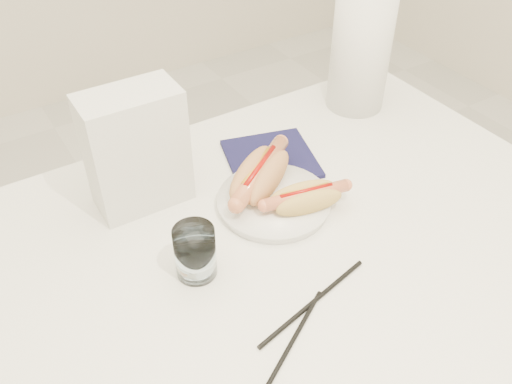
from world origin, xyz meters
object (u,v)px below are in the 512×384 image
hotdog_left (260,175)px  hotdog_right (306,198)px  napkin_box (136,150)px  table (262,276)px  water_glass (195,252)px  plate (274,203)px  paper_towel_roll (361,46)px

hotdog_left → hotdog_right: 0.10m
hotdog_left → hotdog_right: hotdog_left is taller
hotdog_left → napkin_box: (-0.19, 0.10, 0.07)m
table → hotdog_right: bearing=18.9°
hotdog_right → water_glass: size_ratio=1.75×
table → plate: bearing=46.9°
paper_towel_roll → hotdog_right: bearing=-142.5°
hotdog_left → plate: bearing=-122.8°
water_glass → table: bearing=-9.8°
napkin_box → table: bearing=-63.6°
table → plate: size_ratio=6.17×
plate → table: bearing=-133.1°
plate → hotdog_left: (-0.00, 0.04, 0.03)m
water_glass → paper_towel_roll: bearing=26.0°
plate → hotdog_right: size_ratio=1.25×
plate → napkin_box: size_ratio=0.89×
hotdog_right → hotdog_left: bearing=123.8°
table → water_glass: (-0.11, 0.02, 0.10)m
napkin_box → paper_towel_roll: (0.54, 0.05, 0.03)m
hotdog_right → water_glass: water_glass is taller
napkin_box → hotdog_left: bearing=-26.9°
hotdog_right → napkin_box: bearing=151.6°
hotdog_right → paper_towel_roll: (0.31, 0.24, 0.11)m
plate → paper_towel_roll: bearing=29.3°
plate → paper_towel_roll: (0.35, 0.20, 0.13)m
hotdog_left → paper_towel_roll: 0.39m
napkin_box → hotdog_right: bearing=-39.3°
hotdog_right → paper_towel_roll: size_ratio=0.55×
table → hotdog_right: size_ratio=7.73×
plate → paper_towel_roll: 0.42m
table → hotdog_right: 0.15m
plate → water_glass: (-0.19, -0.07, 0.04)m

